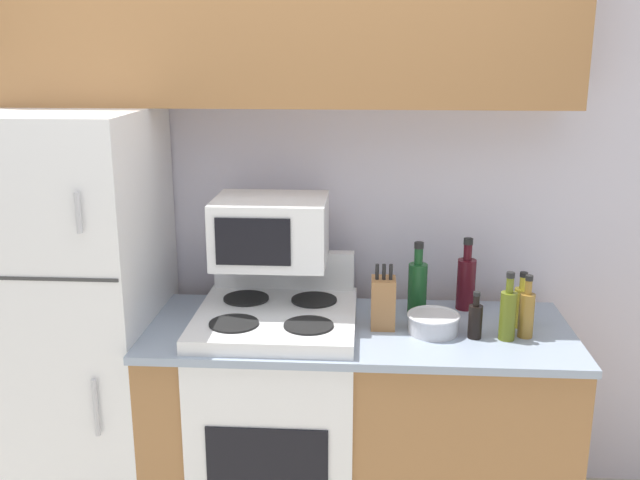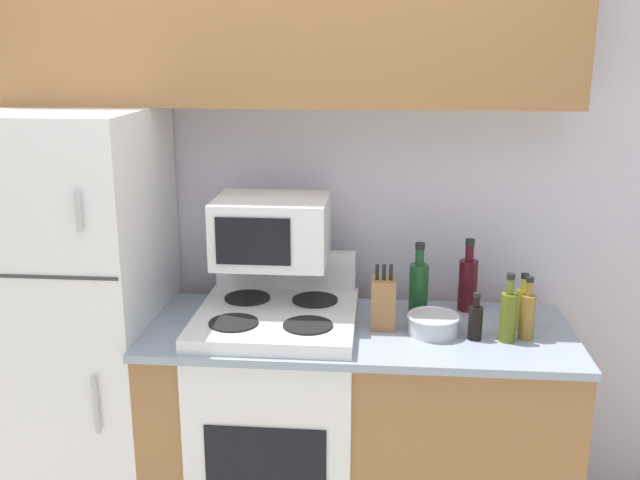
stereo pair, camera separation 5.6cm
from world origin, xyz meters
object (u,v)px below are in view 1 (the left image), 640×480
stove (278,418)px  bottle_olive_oil (508,313)px  bottle_wine_red (466,281)px  bottle_soy_sauce (475,320)px  refrigerator (73,323)px  bottle_cooking_spray (521,305)px  microwave (271,230)px  bottle_vinegar (527,313)px  knife_block (383,302)px  bottle_wine_green (417,286)px  bowl (433,323)px

stove → bottle_olive_oil: bottle_olive_oil is taller
bottle_wine_red → bottle_soy_sauce: size_ratio=1.67×
refrigerator → bottle_cooking_spray: bearing=-0.4°
microwave → bottle_vinegar: 1.02m
knife_block → refrigerator: bearing=177.6°
bottle_soy_sauce → bottle_wine_red: bearing=89.2°
stove → bottle_soy_sauce: stove is taller
stove → microwave: size_ratio=2.52×
bottle_wine_green → refrigerator: bearing=-175.9°
bowl → stove: bearing=176.2°
stove → bowl: bearing=-3.8°
microwave → bowl: bearing=-14.6°
bottle_vinegar → bottle_wine_green: bottle_wine_green is taller
bottle_wine_red → bottle_wine_green: bearing=-160.1°
knife_block → bottle_soy_sauce: 0.35m
refrigerator → microwave: (0.81, 0.07, 0.39)m
bottle_cooking_spray → microwave: bearing=175.2°
bottle_vinegar → bottle_cooking_spray: (0.00, 0.10, -0.01)m
bottle_olive_oil → bottle_vinegar: bearing=21.5°
microwave → bottle_wine_green: (0.58, 0.03, -0.23)m
bottle_vinegar → bottle_soy_sauce: size_ratio=1.33×
bottle_olive_oil → bottle_wine_green: bearing=142.5°
microwave → bottle_wine_red: 0.83m
stove → bottle_wine_green: 0.78m
bowl → bottle_wine_green: (-0.05, 0.20, 0.08)m
knife_block → bottle_wine_red: bottle_wine_red is taller
microwave → bottle_wine_green: bearing=3.0°
refrigerator → bottle_cooking_spray: refrigerator is taller
bottle_vinegar → bottle_olive_oil: size_ratio=0.92×
microwave → bottle_cooking_spray: (0.98, -0.08, -0.26)m
microwave → bottle_wine_red: size_ratio=1.47×
stove → bottle_wine_red: size_ratio=3.70×
bottle_olive_oil → refrigerator: bearing=175.3°
bottle_olive_oil → bottle_wine_green: (-0.31, 0.24, 0.02)m
refrigerator → stove: size_ratio=1.55×
bowl → bottle_cooking_spray: 0.35m
stove → bottle_cooking_spray: bottle_cooking_spray is taller
bowl → bottle_olive_oil: size_ratio=0.77×
microwave → bottle_cooking_spray: microwave is taller
bottle_wine_red → microwave: bearing=-172.5°
bottle_vinegar → bottle_wine_red: (-0.19, 0.29, 0.02)m
knife_block → bottle_vinegar: knife_block is taller
bottle_cooking_spray → bottle_soy_sauce: bottle_cooking_spray is taller
refrigerator → bottle_soy_sauce: (1.59, -0.13, 0.11)m
bottle_wine_red → bottle_soy_sauce: 0.31m
microwave → bottle_vinegar: (0.97, -0.18, -0.25)m
bottle_wine_red → bottle_vinegar: bearing=-57.1°
bottle_cooking_spray → bottle_olive_oil: 0.15m
refrigerator → bottle_olive_oil: 1.72m
bowl → bottle_soy_sauce: bottle_soy_sauce is taller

